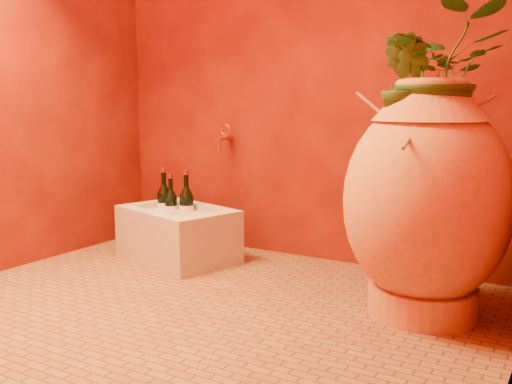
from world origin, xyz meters
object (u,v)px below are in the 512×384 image
Objects in this scene: wine_bottle_a at (171,208)px; wine_bottle_b at (187,208)px; amphora at (427,201)px; stone_basin at (178,235)px; wine_bottle_c at (164,205)px; wall_tap at (224,137)px.

wine_bottle_b reaches higher than wine_bottle_a.
amphora is 2.88× the size of wine_bottle_b.
wine_bottle_b is (0.12, -0.00, 0.01)m from wine_bottle_a.
wine_bottle_a reaches higher than stone_basin.
amphora reaches higher than stone_basin.
amphora is 1.47m from wine_bottle_b.
stone_basin is 0.24m from wine_bottle_c.
amphora is at bearing -8.79° from wine_bottle_a.
amphora is 1.33× the size of stone_basin.
wine_bottle_a is (-1.55, 0.24, -0.21)m from amphora.
amphora is at bearing -6.10° from stone_basin.
wine_bottle_a is at bearing -127.26° from wall_tap.
wine_bottle_b is 0.17m from wine_bottle_c.
stone_basin is 2.17× the size of wine_bottle_b.
wine_bottle_c is at bearing 179.44° from wine_bottle_b.
amphora reaches higher than wall_tap.
wall_tap is (0.09, 0.35, 0.55)m from stone_basin.
wine_bottle_b is 0.49m from wall_tap.
wine_bottle_c is at bearing -134.00° from wall_tap.
stone_basin is 2.15× the size of wine_bottle_c.
wine_bottle_a is 0.53m from wall_tap.
wall_tap is (-1.35, 0.51, 0.20)m from amphora.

